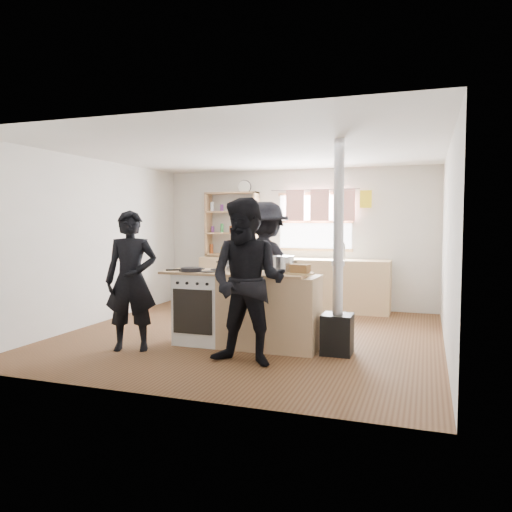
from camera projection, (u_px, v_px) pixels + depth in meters
The scene contains 14 objects.
ground at pixel (250, 336), 6.82m from camera, with size 5.00×5.00×0.01m, color brown.
back_counter at pixel (292, 284), 8.88m from camera, with size 3.40×0.55×0.90m, color tan.
shelving_unit at pixel (232, 224), 9.31m from camera, with size 1.00×0.28×1.20m.
thermos at pixel (342, 252), 8.56m from camera, with size 0.10×0.10×0.28m, color silver.
cooking_island at pixel (246, 309), 6.22m from camera, with size 1.97×0.64×0.93m.
skillet_greens at pixel (191, 269), 6.25m from camera, with size 0.36×0.36×0.05m.
roast_tray at pixel (244, 268), 6.27m from camera, with size 0.41×0.34×0.07m.
stockpot_stove at pixel (226, 264), 6.51m from camera, with size 0.21×0.21×0.17m.
stockpot_counter at pixel (282, 264), 6.10m from camera, with size 0.31×0.31×0.23m.
bread_board at pixel (300, 270), 5.89m from camera, with size 0.32×0.26×0.12m.
flue_heater at pixel (338, 299), 5.83m from camera, with size 0.35×0.35×2.50m.
person_near_left at pixel (131, 281), 6.01m from camera, with size 0.62×0.41×1.69m, color black.
person_near_right at pixel (248, 282), 5.38m from camera, with size 0.88×0.69×1.81m, color black.
person_far at pixel (266, 267), 7.07m from camera, with size 1.18×0.68×1.83m, color black.
Camera 1 is at (2.26, -6.34, 1.56)m, focal length 35.00 mm.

